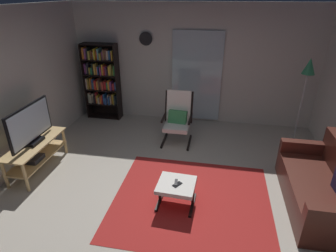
{
  "coord_description": "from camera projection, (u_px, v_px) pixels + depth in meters",
  "views": [
    {
      "loc": [
        0.59,
        -3.25,
        2.78
      ],
      "look_at": [
        -0.17,
        0.85,
        0.76
      ],
      "focal_mm": 29.82,
      "sensor_mm": 36.0,
      "label": 1
    }
  ],
  "objects": [
    {
      "name": "tv_remote",
      "position": [
        176.0,
        183.0,
        3.89
      ],
      "size": [
        0.05,
        0.15,
        0.02
      ],
      "primitive_type": "cube",
      "rotation": [
        0.0,
        0.0,
        0.1
      ],
      "color": "black",
      "rests_on": "ottoman"
    },
    {
      "name": "tv_stand",
      "position": [
        36.0,
        152.0,
        4.69
      ],
      "size": [
        0.45,
        1.26,
        0.52
      ],
      "color": "tan",
      "rests_on": "ground"
    },
    {
      "name": "cell_phone",
      "position": [
        177.0,
        184.0,
        3.86
      ],
      "size": [
        0.14,
        0.15,
        0.01
      ],
      "primitive_type": "cube",
      "rotation": [
        0.0,
        0.0,
        -0.61
      ],
      "color": "black",
      "rests_on": "ottoman"
    },
    {
      "name": "ottoman",
      "position": [
        176.0,
        187.0,
        3.92
      ],
      "size": [
        0.54,
        0.51,
        0.36
      ],
      "color": "white",
      "rests_on": "ground"
    },
    {
      "name": "wall_back",
      "position": [
        192.0,
        65.0,
        6.18
      ],
      "size": [
        5.6,
        0.06,
        2.6
      ],
      "primitive_type": "cube",
      "color": "beige",
      "rests_on": "ground"
    },
    {
      "name": "glass_door_panel",
      "position": [
        197.0,
        77.0,
        6.21
      ],
      "size": [
        1.1,
        0.01,
        2.0
      ],
      "primitive_type": "cube",
      "color": "silver"
    },
    {
      "name": "bookshelf_near_tv",
      "position": [
        102.0,
        79.0,
        6.46
      ],
      "size": [
        0.8,
        0.3,
        1.75
      ],
      "color": "black",
      "rests_on": "ground"
    },
    {
      "name": "ground_plane",
      "position": [
        169.0,
        197.0,
        4.18
      ],
      "size": [
        7.02,
        7.02,
        0.0
      ],
      "primitive_type": "plane",
      "color": "#B6AD9E"
    },
    {
      "name": "television",
      "position": [
        31.0,
        125.0,
        4.49
      ],
      "size": [
        0.2,
        1.03,
        0.66
      ],
      "color": "black",
      "rests_on": "tv_stand"
    },
    {
      "name": "floor_lamp_by_shelf",
      "position": [
        308.0,
        73.0,
        5.07
      ],
      "size": [
        0.23,
        0.23,
        1.71
      ],
      "color": "#A5A5AD",
      "rests_on": "ground"
    },
    {
      "name": "area_rug",
      "position": [
        191.0,
        200.0,
        4.11
      ],
      "size": [
        2.28,
        2.04,
        0.01
      ],
      "primitive_type": "cube",
      "color": "#AA2422",
      "rests_on": "ground"
    },
    {
      "name": "lounge_armchair",
      "position": [
        178.0,
        116.0,
        5.55
      ],
      "size": [
        0.56,
        0.65,
        1.02
      ],
      "color": "black",
      "rests_on": "ground"
    },
    {
      "name": "wall_clock",
      "position": [
        146.0,
        39.0,
        6.04
      ],
      "size": [
        0.29,
        0.03,
        0.29
      ],
      "color": "silver"
    },
    {
      "name": "leather_sofa",
      "position": [
        324.0,
        188.0,
        3.88
      ],
      "size": [
        0.82,
        1.72,
        0.86
      ],
      "color": "#51231A",
      "rests_on": "ground"
    }
  ]
}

